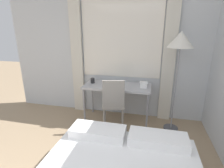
% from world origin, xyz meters
% --- Properties ---
extents(wall_back_with_window, '(4.62, 0.13, 2.70)m').
position_xyz_m(wall_back_with_window, '(0.02, 3.23, 1.35)').
color(wall_back_with_window, silver).
rests_on(wall_back_with_window, ground_plane).
extents(desk, '(1.29, 0.57, 0.76)m').
position_xyz_m(desk, '(0.12, 2.87, 0.70)').
color(desk, '#B2B2B7').
rests_on(desk, ground_plane).
extents(desk_chair, '(0.47, 0.47, 0.98)m').
position_xyz_m(desk_chair, '(0.12, 2.56, 0.55)').
color(desk_chair, gray).
rests_on(desk_chair, ground_plane).
extents(standing_lamp, '(0.43, 0.43, 1.78)m').
position_xyz_m(standing_lamp, '(1.18, 2.79, 1.56)').
color(standing_lamp, '#4C4C51').
rests_on(standing_lamp, ground_plane).
extents(telephone, '(0.14, 0.19, 0.10)m').
position_xyz_m(telephone, '(0.63, 2.88, 0.81)').
color(telephone, white).
rests_on(telephone, desk).
extents(book, '(0.27, 0.22, 0.02)m').
position_xyz_m(book, '(0.08, 2.86, 0.77)').
color(book, '#33664C').
rests_on(book, desk).
extents(mug, '(0.08, 0.08, 0.10)m').
position_xyz_m(mug, '(-0.39, 2.91, 0.81)').
color(mug, '#262628').
rests_on(mug, desk).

